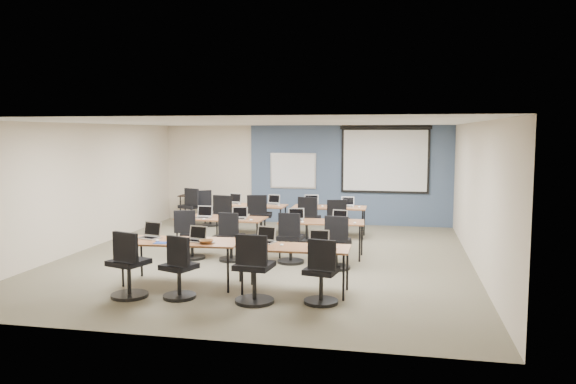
% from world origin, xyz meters
% --- Properties ---
extents(floor, '(8.00, 9.00, 0.02)m').
position_xyz_m(floor, '(0.00, 0.00, 0.00)').
color(floor, '#6B6354').
rests_on(floor, ground).
extents(ceiling, '(8.00, 9.00, 0.02)m').
position_xyz_m(ceiling, '(0.00, 0.00, 2.70)').
color(ceiling, white).
rests_on(ceiling, ground).
extents(wall_back, '(8.00, 0.04, 2.70)m').
position_xyz_m(wall_back, '(0.00, 4.50, 1.35)').
color(wall_back, beige).
rests_on(wall_back, ground).
extents(wall_front, '(8.00, 0.04, 2.70)m').
position_xyz_m(wall_front, '(0.00, -4.50, 1.35)').
color(wall_front, beige).
rests_on(wall_front, ground).
extents(wall_left, '(0.04, 9.00, 2.70)m').
position_xyz_m(wall_left, '(-4.00, 0.00, 1.35)').
color(wall_left, beige).
rests_on(wall_left, ground).
extents(wall_right, '(0.04, 9.00, 2.70)m').
position_xyz_m(wall_right, '(4.00, 0.00, 1.35)').
color(wall_right, beige).
rests_on(wall_right, ground).
extents(blue_accent_panel, '(5.50, 0.04, 2.70)m').
position_xyz_m(blue_accent_panel, '(1.25, 4.47, 1.35)').
color(blue_accent_panel, '#3D5977').
rests_on(blue_accent_panel, wall_back).
extents(whiteboard, '(1.28, 0.03, 0.98)m').
position_xyz_m(whiteboard, '(-0.30, 4.43, 1.45)').
color(whiteboard, silver).
rests_on(whiteboard, wall_back).
extents(projector_screen, '(2.40, 0.10, 1.82)m').
position_xyz_m(projector_screen, '(2.20, 4.41, 1.89)').
color(projector_screen, black).
rests_on(projector_screen, wall_back).
extents(training_table_front_left, '(1.91, 0.80, 0.73)m').
position_xyz_m(training_table_front_left, '(-0.89, -2.18, 0.69)').
color(training_table_front_left, olive).
rests_on(training_table_front_left, floor).
extents(training_table_front_right, '(1.69, 0.70, 0.73)m').
position_xyz_m(training_table_front_right, '(1.04, -2.29, 0.68)').
color(training_table_front_right, '#97592D').
rests_on(training_table_front_right, floor).
extents(training_table_mid_left, '(1.84, 0.77, 0.73)m').
position_xyz_m(training_table_mid_left, '(-1.04, 0.36, 0.69)').
color(training_table_mid_left, brown).
rests_on(training_table_mid_left, floor).
extents(training_table_mid_right, '(1.71, 0.71, 0.73)m').
position_xyz_m(training_table_mid_right, '(1.08, 0.32, 0.68)').
color(training_table_mid_right, '#A46D36').
rests_on(training_table_mid_right, floor).
extents(training_table_back_left, '(1.71, 0.71, 0.73)m').
position_xyz_m(training_table_back_left, '(-0.97, 2.48, 0.68)').
color(training_table_back_left, '#9B683A').
rests_on(training_table_back_left, floor).
extents(training_table_back_right, '(1.75, 0.73, 0.73)m').
position_xyz_m(training_table_back_right, '(0.96, 2.54, 0.68)').
color(training_table_back_right, brown).
rests_on(training_table_back_right, floor).
extents(laptop_0, '(0.35, 0.30, 0.27)m').
position_xyz_m(laptop_0, '(-1.50, -2.06, 0.80)').
color(laptop_0, silver).
rests_on(laptop_0, training_table_front_left).
extents(mouse_0, '(0.08, 0.11, 0.03)m').
position_xyz_m(mouse_0, '(-1.27, -2.30, 0.74)').
color(mouse_0, white).
rests_on(mouse_0, training_table_front_left).
extents(task_chair_0, '(0.58, 0.57, 1.04)m').
position_xyz_m(task_chair_0, '(-1.39, -3.08, 0.43)').
color(task_chair_0, black).
rests_on(task_chair_0, floor).
extents(laptop_1, '(0.32, 0.27, 0.24)m').
position_xyz_m(laptop_1, '(-0.64, -2.16, 0.79)').
color(laptop_1, '#B3B2BF').
rests_on(laptop_1, training_table_front_left).
extents(mouse_1, '(0.07, 0.10, 0.03)m').
position_xyz_m(mouse_1, '(-0.32, -2.26, 0.74)').
color(mouse_1, white).
rests_on(mouse_1, training_table_front_left).
extents(task_chair_1, '(0.53, 0.50, 0.99)m').
position_xyz_m(task_chair_1, '(-0.61, -2.98, 0.41)').
color(task_chair_1, black).
rests_on(task_chair_1, floor).
extents(laptop_2, '(0.33, 0.28, 0.25)m').
position_xyz_m(laptop_2, '(0.49, -2.03, 0.79)').
color(laptop_2, silver).
rests_on(laptop_2, training_table_front_right).
extents(mouse_2, '(0.08, 0.11, 0.03)m').
position_xyz_m(mouse_2, '(0.81, -2.24, 0.74)').
color(mouse_2, white).
rests_on(mouse_2, training_table_front_right).
extents(task_chair_2, '(0.58, 0.58, 1.06)m').
position_xyz_m(task_chair_2, '(0.55, -2.98, 0.44)').
color(task_chair_2, black).
rests_on(task_chair_2, floor).
extents(laptop_3, '(0.32, 0.27, 0.24)m').
position_xyz_m(laptop_3, '(1.38, -2.15, 0.79)').
color(laptop_3, '#BABABA').
rests_on(laptop_3, training_table_front_right).
extents(mouse_3, '(0.07, 0.10, 0.04)m').
position_xyz_m(mouse_3, '(1.66, -2.30, 0.74)').
color(mouse_3, white).
rests_on(mouse_3, training_table_front_right).
extents(task_chair_3, '(0.51, 0.51, 0.99)m').
position_xyz_m(task_chair_3, '(1.53, -2.82, 0.41)').
color(task_chair_3, black).
rests_on(task_chair_3, floor).
extents(laptop_4, '(0.32, 0.27, 0.25)m').
position_xyz_m(laptop_4, '(-1.40, 0.26, 0.79)').
color(laptop_4, '#A1A1AC').
rests_on(laptop_4, training_table_mid_left).
extents(mouse_4, '(0.08, 0.10, 0.03)m').
position_xyz_m(mouse_4, '(-1.31, 0.03, 0.74)').
color(mouse_4, white).
rests_on(mouse_4, training_table_mid_left).
extents(task_chair_4, '(0.53, 0.51, 1.00)m').
position_xyz_m(task_chair_4, '(-1.44, -0.41, 0.41)').
color(task_chair_4, black).
rests_on(task_chair_4, floor).
extents(laptop_5, '(0.32, 0.27, 0.24)m').
position_xyz_m(laptop_5, '(-0.63, 0.27, 0.79)').
color(laptop_5, '#B7B7BB').
rests_on(laptop_5, training_table_mid_left).
extents(mouse_5, '(0.08, 0.11, 0.04)m').
position_xyz_m(mouse_5, '(-0.33, 0.11, 0.74)').
color(mouse_5, white).
rests_on(mouse_5, training_table_mid_left).
extents(task_chair_5, '(0.49, 0.49, 0.97)m').
position_xyz_m(task_chair_5, '(-0.60, -0.42, 0.40)').
color(task_chair_5, black).
rests_on(task_chair_5, floor).
extents(laptop_6, '(0.32, 0.27, 0.24)m').
position_xyz_m(laptop_6, '(0.56, 0.28, 0.79)').
color(laptop_6, silver).
rests_on(laptop_6, training_table_mid_right).
extents(mouse_6, '(0.07, 0.10, 0.04)m').
position_xyz_m(mouse_6, '(0.74, 0.05, 0.74)').
color(mouse_6, white).
rests_on(mouse_6, training_table_mid_right).
extents(task_chair_6, '(0.52, 0.52, 1.00)m').
position_xyz_m(task_chair_6, '(0.58, -0.38, 0.41)').
color(task_chair_6, black).
rests_on(task_chair_6, floor).
extents(laptop_7, '(0.31, 0.26, 0.24)m').
position_xyz_m(laptop_7, '(1.45, 0.29, 0.79)').
color(laptop_7, '#ADADB8').
rests_on(laptop_7, training_table_mid_right).
extents(mouse_7, '(0.07, 0.10, 0.03)m').
position_xyz_m(mouse_7, '(1.76, 0.15, 0.74)').
color(mouse_7, white).
rests_on(mouse_7, training_table_mid_right).
extents(task_chair_7, '(0.53, 0.53, 1.01)m').
position_xyz_m(task_chair_7, '(1.50, -0.67, 0.42)').
color(task_chair_7, black).
rests_on(task_chair_7, floor).
extents(laptop_8, '(0.33, 0.28, 0.25)m').
position_xyz_m(laptop_8, '(-1.46, 2.67, 0.79)').
color(laptop_8, '#B8B8B9').
rests_on(laptop_8, training_table_back_left).
extents(mouse_8, '(0.08, 0.10, 0.03)m').
position_xyz_m(mouse_8, '(-1.25, 2.44, 0.74)').
color(mouse_8, white).
rests_on(mouse_8, training_table_back_left).
extents(task_chair_8, '(0.58, 0.58, 1.05)m').
position_xyz_m(task_chair_8, '(-1.46, 1.80, 0.44)').
color(task_chair_8, black).
rests_on(task_chair_8, floor).
extents(laptop_9, '(0.31, 0.26, 0.24)m').
position_xyz_m(laptop_9, '(-0.47, 2.71, 0.79)').
color(laptop_9, '#BBBBBD').
rests_on(laptop_9, training_table_back_left).
extents(mouse_9, '(0.09, 0.12, 0.04)m').
position_xyz_m(mouse_9, '(-0.26, 2.42, 0.74)').
color(mouse_9, white).
rests_on(mouse_9, training_table_back_left).
extents(task_chair_9, '(0.57, 0.57, 1.05)m').
position_xyz_m(task_chair_9, '(-0.64, 2.05, 0.44)').
color(task_chair_9, black).
rests_on(task_chair_9, floor).
extents(laptop_10, '(0.34, 0.29, 0.26)m').
position_xyz_m(laptop_10, '(0.49, 2.66, 0.79)').
color(laptop_10, '#BCBCBF').
rests_on(laptop_10, training_table_back_right).
extents(mouse_10, '(0.08, 0.11, 0.03)m').
position_xyz_m(mouse_10, '(0.79, 2.51, 0.74)').
color(mouse_10, white).
rests_on(mouse_10, training_table_back_right).
extents(task_chair_10, '(0.58, 0.58, 1.05)m').
position_xyz_m(task_chair_10, '(0.53, 1.83, 0.44)').
color(task_chair_10, black).
rests_on(task_chair_10, floor).
extents(laptop_11, '(0.30, 0.26, 0.23)m').
position_xyz_m(laptop_11, '(1.38, 2.66, 0.79)').
color(laptop_11, '#A7A7B3').
rests_on(laptop_11, training_table_back_right).
extents(mouse_11, '(0.09, 0.12, 0.04)m').
position_xyz_m(mouse_11, '(1.67, 2.54, 0.74)').
color(mouse_11, white).
rests_on(mouse_11, training_table_back_right).
extents(task_chair_11, '(0.55, 0.54, 1.02)m').
position_xyz_m(task_chair_11, '(1.29, 1.75, 0.42)').
color(task_chair_11, black).
rests_on(task_chair_11, floor).
extents(blue_mousepad, '(0.22, 0.19, 0.01)m').
position_xyz_m(blue_mousepad, '(-1.14, -2.43, 0.73)').
color(blue_mousepad, navy).
rests_on(blue_mousepad, training_table_front_left).
extents(snack_bowl, '(0.32, 0.32, 0.06)m').
position_xyz_m(snack_bowl, '(-0.41, -2.32, 0.76)').
color(snack_bowl, olive).
rests_on(snack_bowl, training_table_front_left).
extents(snack_plate, '(0.22, 0.22, 0.01)m').
position_xyz_m(snack_plate, '(0.50, -2.38, 0.74)').
color(snack_plate, white).
rests_on(snack_plate, training_table_front_right).
extents(coffee_cup, '(0.09, 0.09, 0.07)m').
position_xyz_m(coffee_cup, '(0.45, -2.31, 0.78)').
color(coffee_cup, silver).
rests_on(coffee_cup, snack_plate).
extents(utility_table, '(0.84, 0.47, 0.75)m').
position_xyz_m(utility_table, '(-3.05, 4.08, 0.65)').
color(utility_table, black).
rests_on(utility_table, floor).
extents(spare_chair_a, '(0.55, 0.49, 0.97)m').
position_xyz_m(spare_chair_a, '(-2.42, 3.45, 0.40)').
color(spare_chair_a, black).
rests_on(spare_chair_a, floor).
extents(spare_chair_b, '(0.62, 0.58, 1.05)m').
position_xyz_m(spare_chair_b, '(-2.79, 3.14, 0.44)').
color(spare_chair_b, black).
rests_on(spare_chair_b, floor).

